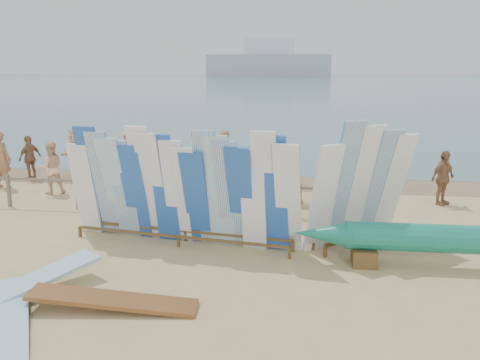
# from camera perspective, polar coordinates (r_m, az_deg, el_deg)

# --- Properties ---
(ground) EXTENTS (160.00, 160.00, 0.00)m
(ground) POSITION_cam_1_polar(r_m,az_deg,el_deg) (11.14, -14.97, -7.79)
(ground) COLOR tan
(ground) RESTS_ON ground
(ocean) EXTENTS (320.00, 240.00, 0.02)m
(ocean) POSITION_cam_1_polar(r_m,az_deg,el_deg) (137.69, 6.39, 10.98)
(ocean) COLOR #426B77
(ocean) RESTS_ON ground
(wet_sand_strip) EXTENTS (40.00, 2.60, 0.01)m
(wet_sand_strip) POSITION_cam_1_polar(r_m,az_deg,el_deg) (17.71, -5.98, 0.16)
(wet_sand_strip) COLOR #886D4C
(wet_sand_strip) RESTS_ON ground
(distant_ship) EXTENTS (45.00, 8.00, 14.00)m
(distant_ship) POSITION_cam_1_polar(r_m,az_deg,el_deg) (190.27, 3.22, 13.07)
(distant_ship) COLOR #999EA3
(distant_ship) RESTS_ON ocean
(fence) EXTENTS (12.08, 0.08, 0.90)m
(fence) POSITION_cam_1_polar(r_m,az_deg,el_deg) (13.64, -10.27, -1.03)
(fence) COLOR #716655
(fence) RESTS_ON ground
(main_surfboard_rack) EXTENTS (5.25, 1.44, 2.60)m
(main_surfboard_rack) POSITION_cam_1_polar(r_m,az_deg,el_deg) (10.95, -6.61, -1.35)
(main_surfboard_rack) COLOR brown
(main_surfboard_rack) RESTS_ON ground
(side_surfboard_rack) EXTENTS (2.37, 1.93, 2.78)m
(side_surfboard_rack) POSITION_cam_1_polar(r_m,az_deg,el_deg) (11.03, 13.37, -1.09)
(side_surfboard_rack) COLOR brown
(side_surfboard_rack) RESTS_ON ground
(outrigger_canoe) EXTENTS (6.16, 0.63, 0.87)m
(outrigger_canoe) POSITION_cam_1_polar(r_m,az_deg,el_deg) (10.55, 23.00, -6.32)
(outrigger_canoe) COLOR brown
(outrigger_canoe) RESTS_ON ground
(vendor_table) EXTENTS (0.95, 0.71, 1.20)m
(vendor_table) POSITION_cam_1_polar(r_m,az_deg,el_deg) (11.60, -2.81, -4.45)
(vendor_table) COLOR brown
(vendor_table) RESTS_ON ground
(flat_board_a) EXTENTS (1.84, 2.62, 0.22)m
(flat_board_a) POSITION_cam_1_polar(r_m,az_deg,el_deg) (8.67, -24.50, -14.61)
(flat_board_a) COLOR #85BED6
(flat_board_a) RESTS_ON ground
(flat_board_c) EXTENTS (2.74, 0.80, 0.31)m
(flat_board_c) POSITION_cam_1_polar(r_m,az_deg,el_deg) (8.65, -13.99, -13.85)
(flat_board_c) COLOR brown
(flat_board_c) RESTS_ON ground
(flat_board_b) EXTENTS (1.97, 2.54, 0.43)m
(flat_board_b) POSITION_cam_1_polar(r_m,az_deg,el_deg) (9.50, -23.01, -12.05)
(flat_board_b) COLOR #85BED6
(flat_board_b) RESTS_ON ground
(beach_chair_left) EXTENTS (0.69, 0.70, 0.80)m
(beach_chair_left) POSITION_cam_1_polar(r_m,az_deg,el_deg) (14.17, -5.76, -2.03)
(beach_chair_left) COLOR red
(beach_chair_left) RESTS_ON ground
(beach_chair_right) EXTENTS (0.66, 0.68, 0.84)m
(beach_chair_right) POSITION_cam_1_polar(r_m,az_deg,el_deg) (13.73, -0.39, -2.40)
(beach_chair_right) COLOR red
(beach_chair_right) RESTS_ON ground
(stroller) EXTENTS (0.80, 0.97, 1.16)m
(stroller) POSITION_cam_1_polar(r_m,az_deg,el_deg) (14.11, -4.43, -1.10)
(stroller) COLOR red
(stroller) RESTS_ON ground
(beachgoer_2) EXTENTS (0.85, 0.74, 1.59)m
(beachgoer_2) POSITION_cam_1_polar(r_m,az_deg,el_deg) (16.44, -20.46, 1.29)
(beachgoer_2) COLOR beige
(beachgoer_2) RESTS_ON ground
(beachgoer_7) EXTENTS (0.61, 0.75, 1.81)m
(beachgoer_7) POSITION_cam_1_polar(r_m,az_deg,el_deg) (16.44, -1.91, 2.46)
(beachgoer_7) COLOR #8C6042
(beachgoer_7) RESTS_ON ground
(beachgoer_1) EXTENTS (0.71, 0.45, 1.82)m
(beachgoer_1) POSITION_cam_1_polar(r_m,az_deg,el_deg) (17.85, -25.22, 2.10)
(beachgoer_1) COLOR #8C6042
(beachgoer_1) RESTS_ON ground
(beachgoer_3) EXTENTS (1.25, 0.65, 1.85)m
(beachgoer_3) POSITION_cam_1_polar(r_m,az_deg,el_deg) (17.53, -12.13, 2.90)
(beachgoer_3) COLOR tan
(beachgoer_3) RESTS_ON ground
(beachgoer_11) EXTENTS (0.73, 1.66, 1.73)m
(beachgoer_11) POSITION_cam_1_polar(r_m,az_deg,el_deg) (18.61, -18.00, 2.93)
(beachgoer_11) COLOR beige
(beachgoer_11) RESTS_ON ground
(beachgoer_6) EXTENTS (0.47, 0.81, 1.57)m
(beachgoer_6) POSITION_cam_1_polar(r_m,az_deg,el_deg) (15.13, 1.68, 1.13)
(beachgoer_6) COLOR tan
(beachgoer_6) RESTS_ON ground
(beachgoer_8) EXTENTS (0.88, 0.50, 1.72)m
(beachgoer_8) POSITION_cam_1_polar(r_m,az_deg,el_deg) (14.42, 5.57, 0.78)
(beachgoer_8) COLOR beige
(beachgoer_8) RESTS_ON ground
(beachgoer_10) EXTENTS (0.94, 0.88, 1.54)m
(beachgoer_10) POSITION_cam_1_polar(r_m,az_deg,el_deg) (15.22, 21.82, 0.21)
(beachgoer_10) COLOR #8C6042
(beachgoer_10) RESTS_ON ground
(beachgoer_extra_1) EXTENTS (0.65, 0.97, 1.53)m
(beachgoer_extra_1) POSITION_cam_1_polar(r_m,az_deg,el_deg) (18.76, -22.52, 2.33)
(beachgoer_extra_1) COLOR #8C6042
(beachgoer_extra_1) RESTS_ON ground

